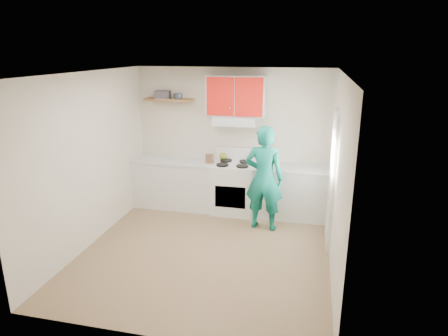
% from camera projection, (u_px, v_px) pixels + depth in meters
% --- Properties ---
extents(floor, '(3.80, 3.80, 0.00)m').
position_uv_depth(floor, '(206.00, 251.00, 5.90)').
color(floor, brown).
rests_on(floor, ground).
extents(ceiling, '(3.60, 3.80, 0.04)m').
position_uv_depth(ceiling, '(203.00, 73.00, 5.14)').
color(ceiling, white).
rests_on(ceiling, floor).
extents(back_wall, '(3.60, 0.04, 2.60)m').
position_uv_depth(back_wall, '(232.00, 139.00, 7.29)').
color(back_wall, beige).
rests_on(back_wall, floor).
extents(front_wall, '(3.60, 0.04, 2.60)m').
position_uv_depth(front_wall, '(151.00, 225.00, 3.75)').
color(front_wall, beige).
rests_on(front_wall, floor).
extents(left_wall, '(0.04, 3.80, 2.60)m').
position_uv_depth(left_wall, '(90.00, 160.00, 5.90)').
color(left_wall, beige).
rests_on(left_wall, floor).
extents(right_wall, '(0.04, 3.80, 2.60)m').
position_uv_depth(right_wall, '(338.00, 177.00, 5.13)').
color(right_wall, beige).
rests_on(right_wall, floor).
extents(door, '(0.05, 0.85, 2.05)m').
position_uv_depth(door, '(332.00, 180.00, 5.87)').
color(door, white).
rests_on(door, floor).
extents(door_glass, '(0.01, 0.55, 0.95)m').
position_uv_depth(door_glass, '(332.00, 153.00, 5.75)').
color(door_glass, white).
rests_on(door_glass, door).
extents(counter_left, '(1.52, 0.60, 0.90)m').
position_uv_depth(counter_left, '(175.00, 183.00, 7.48)').
color(counter_left, silver).
rests_on(counter_left, floor).
extents(counter_right, '(1.32, 0.60, 0.90)m').
position_uv_depth(counter_right, '(291.00, 192.00, 7.01)').
color(counter_right, silver).
rests_on(counter_right, floor).
extents(stove, '(0.76, 0.65, 0.92)m').
position_uv_depth(stove, '(234.00, 188.00, 7.21)').
color(stove, white).
rests_on(stove, floor).
extents(range_hood, '(0.76, 0.44, 0.15)m').
position_uv_depth(range_hood, '(236.00, 120.00, 6.95)').
color(range_hood, silver).
rests_on(range_hood, back_wall).
extents(upper_cabinets, '(1.02, 0.33, 0.70)m').
position_uv_depth(upper_cabinets, '(236.00, 96.00, 6.88)').
color(upper_cabinets, red).
rests_on(upper_cabinets, back_wall).
extents(shelf, '(0.90, 0.30, 0.04)m').
position_uv_depth(shelf, '(169.00, 99.00, 7.19)').
color(shelf, brown).
rests_on(shelf, back_wall).
extents(books, '(0.29, 0.23, 0.14)m').
position_uv_depth(books, '(163.00, 95.00, 7.17)').
color(books, '#453D46').
rests_on(books, shelf).
extents(tin, '(0.17, 0.17, 0.09)m').
position_uv_depth(tin, '(178.00, 96.00, 7.12)').
color(tin, '#333D4C').
rests_on(tin, shelf).
extents(kettle, '(0.22, 0.22, 0.14)m').
position_uv_depth(kettle, '(223.00, 156.00, 7.34)').
color(kettle, olive).
rests_on(kettle, stove).
extents(crock, '(0.18, 0.18, 0.18)m').
position_uv_depth(crock, '(210.00, 159.00, 7.13)').
color(crock, brown).
rests_on(crock, counter_left).
extents(cutting_board, '(0.35, 0.26, 0.02)m').
position_uv_depth(cutting_board, '(288.00, 169.00, 6.81)').
color(cutting_board, olive).
rests_on(cutting_board, counter_right).
extents(silicone_mat, '(0.34, 0.29, 0.01)m').
position_uv_depth(silicone_mat, '(320.00, 170.00, 6.80)').
color(silicone_mat, red).
rests_on(silicone_mat, counter_right).
extents(person, '(0.68, 0.48, 1.76)m').
position_uv_depth(person, '(264.00, 178.00, 6.42)').
color(person, '#0C6E5D').
rests_on(person, floor).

